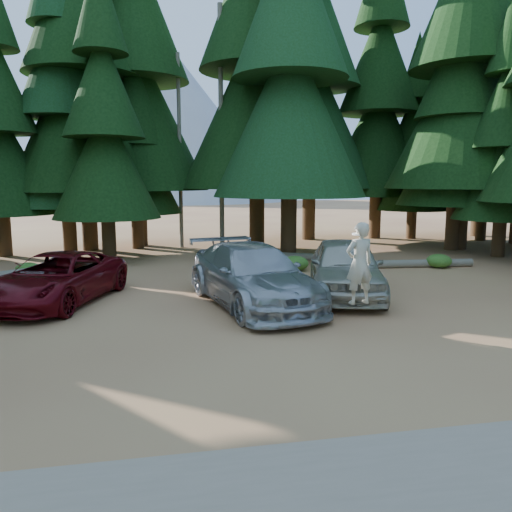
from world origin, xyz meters
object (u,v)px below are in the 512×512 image
Objects in this scene: log_right at (413,264)px; silver_minivan_right at (345,267)px; red_pickup at (57,278)px; log_left at (45,270)px; log_mid at (309,257)px; silver_minivan_center at (253,275)px; frisbee_player at (359,263)px.

silver_minivan_right is at bearing -132.85° from log_right.
red_pickup reaches higher than log_left.
log_right reaches higher than log_mid.
log_mid is at bearing -29.07° from log_left.
silver_minivan_center reaches higher than red_pickup.
log_right is at bearing 20.51° from silver_minivan_center.
red_pickup reaches higher than log_right.
frisbee_player reaches higher than log_mid.
silver_minivan_right is at bearing 0.19° from silver_minivan_center.
red_pickup is 1.10× the size of log_left.
frisbee_player reaches higher than silver_minivan_right.
log_mid is (4.02, 7.62, -0.71)m from silver_minivan_center.
log_mid is (9.56, 6.33, -0.57)m from red_pickup.
silver_minivan_center is 1.17× the size of log_right.
frisbee_player is at bearing -89.92° from silver_minivan_right.
log_mid is at bearing 52.57° from red_pickup.
silver_minivan_right reaches higher than log_left.
silver_minivan_center is at bearing 6.02° from red_pickup.
silver_minivan_right is at bearing -65.59° from log_left.
frisbee_player is 0.53× the size of log_mid.
silver_minivan_right reaches higher than log_mid.
silver_minivan_center is 1.59× the size of log_mid.
silver_minivan_right is 1.09× the size of log_left.
silver_minivan_center reaches higher than log_left.
red_pickup is 8.64m from frisbee_player.
frisbee_player reaches higher than silver_minivan_center.
log_right is (14.54, -1.20, -0.01)m from log_left.
log_mid is at bearing -109.22° from frisbee_player.
log_left reaches higher than log_right.
red_pickup is at bearing 154.71° from silver_minivan_center.
log_mid is 4.51m from log_right.
red_pickup is 13.68m from log_right.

